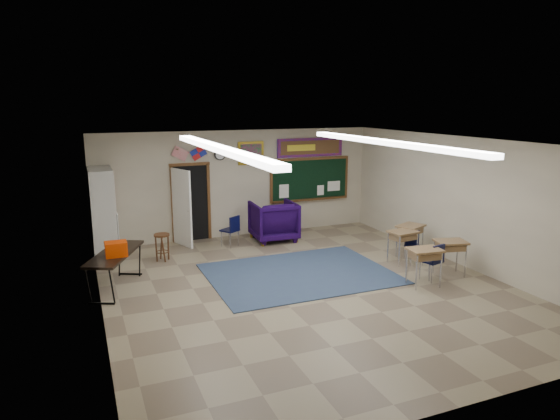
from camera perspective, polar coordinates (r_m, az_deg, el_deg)
name	(u,v)px	position (r m, az deg, el deg)	size (l,w,h in m)	color
floor	(307,287)	(10.49, 3.07, -8.81)	(9.00, 9.00, 0.00)	#86785C
back_wall	(239,184)	(14.16, -4.68, 3.02)	(8.00, 0.04, 3.00)	beige
front_wall	(469,296)	(6.46, 20.81, -9.18)	(8.00, 0.04, 3.00)	beige
left_wall	(97,237)	(9.12, -20.20, -2.94)	(0.04, 9.00, 3.00)	beige
right_wall	(464,202)	(12.28, 20.28, 0.85)	(0.04, 9.00, 3.00)	beige
ceiling	(308,142)	(9.82, 3.28, 7.75)	(8.00, 9.00, 0.04)	beige
area_rug	(299,274)	(11.25, 2.24, -7.27)	(4.00, 3.00, 0.02)	#2C4055
fluorescent_strips	(308,145)	(9.82, 3.27, 7.40)	(3.86, 6.00, 0.10)	white
doorway	(188,204)	(13.73, -10.44, 0.68)	(1.10, 0.89, 2.16)	black
chalkboard	(310,180)	(14.94, 3.44, 3.39)	(2.55, 0.14, 1.30)	#583619
bulletin_board	(310,147)	(14.82, 3.48, 7.16)	(2.10, 0.05, 0.55)	#A5170E
framed_art_print	(251,153)	(14.13, -3.34, 6.50)	(0.75, 0.05, 0.65)	olive
wall_clock	(220,154)	(13.86, -6.88, 6.32)	(0.32, 0.05, 0.32)	black
wall_flags	(189,151)	(13.62, -10.33, 6.65)	(1.16, 0.06, 0.70)	red
storage_cabinet	(103,213)	(12.97, -19.57, -0.34)	(0.59, 1.25, 2.20)	#B9BAB4
wingback_armchair	(274,221)	(13.79, -0.73, -1.24)	(1.16, 1.20, 1.09)	#170532
student_chair_reading	(230,231)	(13.28, -5.77, -2.40)	(0.42, 0.42, 0.84)	black
student_chair_desk_a	(431,262)	(11.23, 16.87, -5.67)	(0.41, 0.41, 0.82)	black
student_chair_desk_b	(415,248)	(12.20, 15.13, -4.24)	(0.39, 0.39, 0.78)	black
student_desk_front_left	(403,245)	(12.21, 13.83, -3.92)	(0.71, 0.57, 0.79)	#8B6140
student_desk_front_right	(410,239)	(12.77, 14.62, -3.21)	(0.81, 0.72, 0.80)	#8B6140
student_desk_back_left	(424,265)	(10.84, 16.12, -6.08)	(0.72, 0.58, 0.80)	#8B6140
student_desk_back_right	(450,256)	(11.66, 18.84, -4.99)	(0.76, 0.64, 0.79)	#8B6140
folding_table	(116,269)	(10.80, -18.25, -6.43)	(1.35, 1.96, 1.06)	black
wooden_stool	(162,247)	(12.39, -13.31, -4.12)	(0.38, 0.38, 0.66)	#4D2D17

